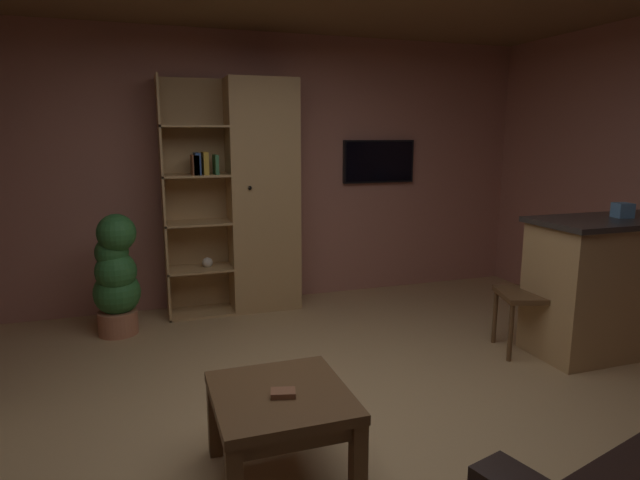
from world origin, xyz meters
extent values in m
cube|color=tan|center=(0.00, 0.00, -0.01)|extent=(5.97, 5.34, 0.02)
cube|color=#AD7060|center=(0.00, 2.70, 1.31)|extent=(6.09, 0.06, 2.62)
cube|color=white|center=(-0.22, 2.67, 1.21)|extent=(0.58, 0.01, 0.75)
cube|color=tan|center=(0.11, 2.42, 1.08)|extent=(0.65, 0.38, 2.17)
cube|color=tan|center=(-0.51, 2.60, 1.08)|extent=(0.60, 0.02, 2.17)
cube|color=tan|center=(-0.80, 2.42, 1.08)|extent=(0.02, 0.38, 2.17)
sphere|color=black|center=(-0.05, 2.22, 1.19)|extent=(0.04, 0.04, 0.04)
cube|color=tan|center=(-0.51, 2.42, 0.01)|extent=(0.60, 0.38, 0.02)
cube|color=tan|center=(-0.51, 2.42, 0.43)|extent=(0.60, 0.38, 0.02)
cube|color=tan|center=(-0.51, 2.42, 0.87)|extent=(0.60, 0.38, 0.02)
cube|color=tan|center=(-0.51, 2.42, 1.30)|extent=(0.60, 0.38, 0.02)
cube|color=tan|center=(-0.51, 2.42, 1.74)|extent=(0.60, 0.38, 0.02)
cube|color=gold|center=(-0.43, 2.37, 1.41)|extent=(0.04, 0.23, 0.20)
cube|color=#387247|center=(-0.33, 2.37, 1.40)|extent=(0.03, 0.23, 0.17)
cube|color=#2D4C8C|center=(-0.50, 2.37, 1.41)|extent=(0.05, 0.23, 0.19)
cube|color=brown|center=(-0.53, 2.37, 1.40)|extent=(0.03, 0.23, 0.17)
cube|color=#B22D2D|center=(-0.51, 2.37, 1.40)|extent=(0.05, 0.23, 0.17)
sphere|color=beige|center=(-0.43, 2.42, 0.48)|extent=(0.10, 0.10, 0.10)
cube|color=tan|center=(2.53, 0.51, 0.50)|extent=(1.49, 0.56, 1.01)
cube|color=#2D2826|center=(2.53, 0.51, 1.03)|extent=(1.55, 0.62, 0.04)
cube|color=#598CBF|center=(2.45, 0.53, 1.10)|extent=(0.14, 0.14, 0.11)
cube|color=brown|center=(-0.41, -0.23, 0.43)|extent=(0.64, 0.68, 0.05)
cube|color=brown|center=(-0.41, -0.23, 0.36)|extent=(0.58, 0.61, 0.08)
cube|color=brown|center=(-0.13, -0.53, 0.20)|extent=(0.07, 0.07, 0.40)
cube|color=brown|center=(-0.69, 0.07, 0.20)|extent=(0.07, 0.07, 0.40)
cube|color=brown|center=(-0.13, 0.07, 0.20)|extent=(0.07, 0.07, 0.40)
cube|color=brown|center=(-0.41, -0.28, 0.47)|extent=(0.13, 0.11, 0.03)
cube|color=brown|center=(1.78, 0.68, 0.46)|extent=(0.53, 0.53, 0.04)
cube|color=brown|center=(1.96, 0.62, 0.70)|extent=(0.16, 0.39, 0.44)
cylinder|color=brown|center=(1.66, 0.91, 0.23)|extent=(0.04, 0.04, 0.46)
cylinder|color=brown|center=(1.55, 0.57, 0.23)|extent=(0.04, 0.04, 0.46)
cylinder|color=brown|center=(2.00, 0.79, 0.23)|extent=(0.04, 0.04, 0.46)
cylinder|color=brown|center=(1.89, 0.45, 0.23)|extent=(0.04, 0.04, 0.46)
cylinder|color=#B77051|center=(-1.24, 2.09, 0.10)|extent=(0.32, 0.32, 0.20)
sphere|color=#2D6B33|center=(-1.23, 2.12, 0.35)|extent=(0.39, 0.39, 0.39)
sphere|color=#2D6B33|center=(-1.22, 2.08, 0.55)|extent=(0.34, 0.34, 0.34)
sphere|color=#2D6B33|center=(-1.25, 2.10, 0.71)|extent=(0.27, 0.27, 0.27)
sphere|color=#2D6B33|center=(-1.20, 2.07, 0.87)|extent=(0.31, 0.31, 0.31)
cube|color=black|center=(1.41, 2.64, 1.39)|extent=(0.79, 0.05, 0.44)
cube|color=black|center=(1.41, 2.62, 1.39)|extent=(0.75, 0.01, 0.40)
camera|label=1|loc=(-0.99, -2.53, 1.66)|focal=29.96mm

